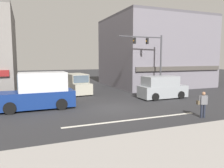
% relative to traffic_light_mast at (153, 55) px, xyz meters
% --- Properties ---
extents(ground_plane, '(120.00, 120.00, 0.00)m').
position_rel_traffic_light_mast_xyz_m(ground_plane, '(-6.33, -4.52, -4.18)').
color(ground_plane, '#2B2B2D').
extents(lane_marking_stripe, '(9.00, 0.24, 0.01)m').
position_rel_traffic_light_mast_xyz_m(lane_marking_stripe, '(-6.33, -8.02, -4.17)').
color(lane_marking_stripe, silver).
rests_on(lane_marking_stripe, ground).
extents(sidewalk_curb, '(40.00, 5.00, 0.16)m').
position_rel_traffic_light_mast_xyz_m(sidewalk_curb, '(-6.33, -13.02, -4.10)').
color(sidewalk_curb, '#9E9993').
rests_on(sidewalk_curb, ground).
extents(building_right_corner, '(12.65, 11.91, 9.42)m').
position_rel_traffic_light_mast_xyz_m(building_right_corner, '(4.73, 7.32, 0.53)').
color(building_right_corner, slate).
rests_on(building_right_corner, ground).
extents(traffic_light_mast, '(4.89, 0.31, 6.20)m').
position_rel_traffic_light_mast_xyz_m(traffic_light_mast, '(0.00, 0.00, 0.00)').
color(traffic_light_mast, '#47474C').
rests_on(traffic_light_mast, ground).
extents(box_truck_parked_curbside, '(5.62, 2.28, 2.75)m').
position_rel_traffic_light_mast_xyz_m(box_truck_parked_curbside, '(-11.63, -2.73, -2.92)').
color(box_truck_parked_curbside, navy).
rests_on(box_truck_parked_curbside, ground).
extents(van_waiting_far, '(2.28, 4.72, 2.11)m').
position_rel_traffic_light_mast_xyz_m(van_waiting_far, '(-7.24, 3.63, -3.17)').
color(van_waiting_far, '#B7B29E').
rests_on(van_waiting_far, ground).
extents(van_crossing_rightbound, '(4.62, 2.08, 2.11)m').
position_rel_traffic_light_mast_xyz_m(van_crossing_rightbound, '(-0.47, -2.43, -3.17)').
color(van_crossing_rightbound, '#999EA3').
rests_on(van_crossing_rightbound, ground).
extents(pedestrian_foreground_with_bag, '(0.66, 0.47, 1.67)m').
position_rel_traffic_light_mast_xyz_m(pedestrian_foreground_with_bag, '(-2.09, -9.23, -3.22)').
color(pedestrian_foreground_with_bag, '#232838').
rests_on(pedestrian_foreground_with_bag, ground).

